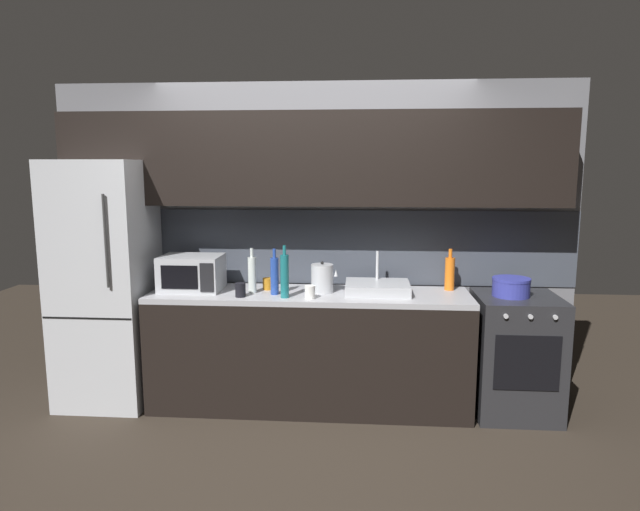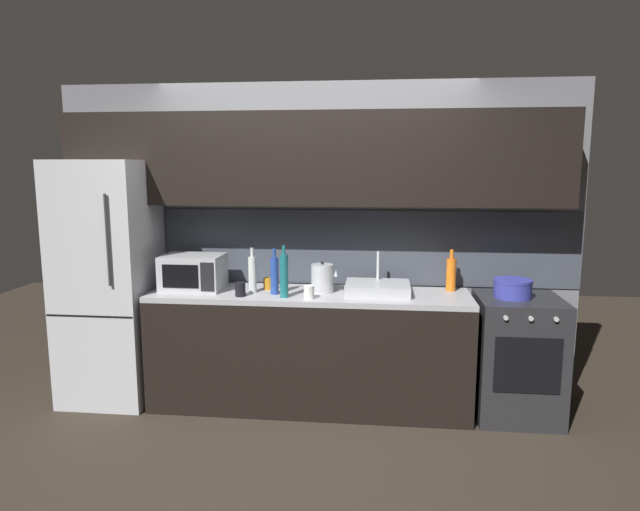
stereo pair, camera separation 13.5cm
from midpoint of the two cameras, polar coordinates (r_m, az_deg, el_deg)
name	(u,v)px [view 2 (the right image)]	position (r m, az deg, el deg)	size (l,w,h in m)	color
ground_plane	(291,465)	(3.71, -1.85, -20.69)	(10.00, 10.00, 0.00)	#2D261E
back_wall	(314,204)	(4.42, 0.24, 5.28)	(4.16, 0.44, 2.50)	slate
counter_run	(309,349)	(4.34, -0.19, -9.61)	(2.42, 0.60, 0.90)	black
refrigerator	(109,282)	(4.66, -20.02, -2.55)	(0.68, 0.69, 1.89)	#B7BABF
oven_range	(517,357)	(4.45, 20.36, -9.73)	(0.60, 0.62, 0.90)	#232326
microwave	(193,272)	(4.40, -12.01, -1.68)	(0.46, 0.35, 0.27)	#A8AAAF
sink_basin	(378,288)	(4.22, 6.84, -3.33)	(0.48, 0.38, 0.30)	#ADAFB5
kettle	(322,278)	(4.21, 1.16, -2.35)	(0.20, 0.17, 0.24)	#B7BABF
wine_bottle_clear	(252,274)	(4.23, -6.04, -1.89)	(0.06, 0.06, 0.34)	silver
wine_bottle_orange	(451,274)	(4.38, 14.15, -1.85)	(0.08, 0.08, 0.32)	orange
wine_bottle_teal	(284,275)	(4.04, -2.76, -2.05)	(0.06, 0.06, 0.38)	#19666B
wine_bottle_blue	(274,275)	(4.15, -3.76, -2.03)	(0.06, 0.06, 0.35)	#234299
mug_amber	(269,283)	(4.34, -4.40, -2.87)	(0.08, 0.08, 0.09)	#B27019
mug_dark	(240,289)	(4.12, -7.25, -3.46)	(0.08, 0.08, 0.10)	black
mug_white	(309,292)	(4.02, -0.17, -3.77)	(0.08, 0.08, 0.10)	silver
cooking_pot	(513,288)	(4.30, 20.00, -3.19)	(0.27, 0.27, 0.14)	#333899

